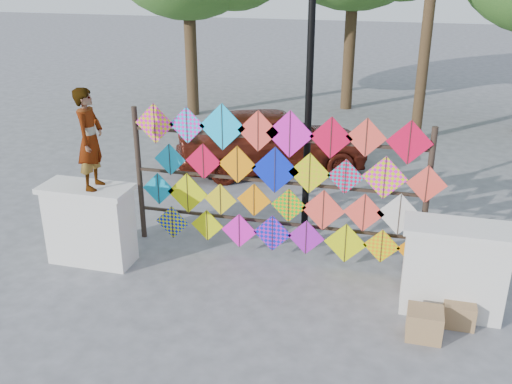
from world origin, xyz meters
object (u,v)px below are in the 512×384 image
at_px(sedan, 272,139).
at_px(lamppost, 310,76).
at_px(vendor_woman, 90,139).
at_px(kite_rack, 280,184).

bearing_deg(sedan, lamppost, -178.54).
bearing_deg(vendor_woman, sedan, -23.65).
xyz_separation_m(kite_rack, sedan, (-1.07, 3.93, -0.52)).
distance_m(sedan, lamppost, 3.54).
distance_m(vendor_woman, lamppost, 3.64).
height_order(sedan, lamppost, lamppost).
bearing_deg(kite_rack, lamppost, 81.64).
bearing_deg(sedan, vendor_woman, 138.23).
relative_size(kite_rack, vendor_woman, 3.27).
relative_size(vendor_woman, lamppost, 0.34).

